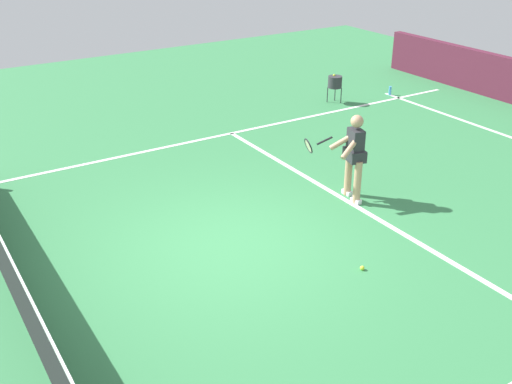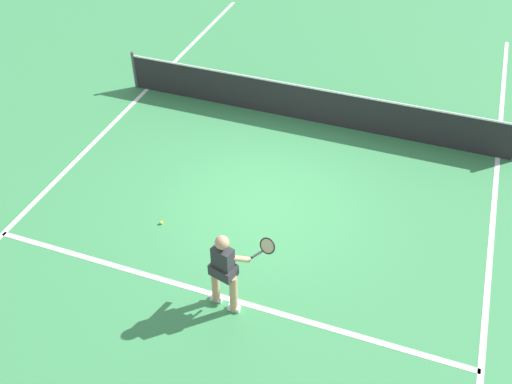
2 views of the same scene
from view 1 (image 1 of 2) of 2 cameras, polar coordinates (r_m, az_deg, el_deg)
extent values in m
plane|color=#38844C|center=(9.47, -2.31, -4.86)|extent=(26.34, 26.34, 0.00)
cube|color=white|center=(10.75, 9.18, -1.24)|extent=(8.56, 0.10, 0.01)
cube|color=white|center=(12.99, -11.79, 3.40)|extent=(0.10, 18.26, 0.01)
cube|color=#232326|center=(8.39, -21.66, -7.82)|extent=(9.08, 0.02, 0.86)
cube|color=white|center=(8.16, -22.17, -5.17)|extent=(9.08, 0.02, 0.04)
cylinder|color=tan|center=(10.68, 9.42, 0.87)|extent=(0.13, 0.13, 0.78)
cylinder|color=tan|center=(10.97, 8.59, 1.62)|extent=(0.13, 0.13, 0.78)
cube|color=white|center=(10.83, 9.29, -0.81)|extent=(0.20, 0.10, 0.08)
cube|color=white|center=(11.12, 8.48, -0.02)|extent=(0.20, 0.10, 0.08)
cube|color=#2D2D33|center=(10.58, 9.24, 4.46)|extent=(0.36, 0.27, 0.52)
cube|color=#2D2D33|center=(10.65, 9.17, 3.46)|extent=(0.46, 0.37, 0.20)
sphere|color=tan|center=(10.44, 9.40, 6.51)|extent=(0.22, 0.22, 0.22)
cylinder|color=tan|center=(10.38, 8.87, 4.19)|extent=(0.18, 0.49, 0.37)
cylinder|color=tan|center=(10.63, 8.17, 4.76)|extent=(0.37, 0.43, 0.37)
cylinder|color=black|center=(10.70, 6.41, 4.77)|extent=(0.11, 0.29, 0.14)
torus|color=black|center=(10.61, 4.91, 4.30)|extent=(0.30, 0.19, 0.28)
cylinder|color=beige|center=(10.61, 4.91, 4.30)|extent=(0.25, 0.15, 0.23)
sphere|color=#D1E533|center=(8.95, 9.86, -6.98)|extent=(0.07, 0.07, 0.07)
cylinder|color=#333338|center=(16.13, 7.37, 10.13)|extent=(0.36, 0.36, 0.30)
cylinder|color=#333338|center=(16.24, 6.66, 9.00)|extent=(0.02, 0.02, 0.40)
cylinder|color=#333338|center=(16.21, 7.93, 8.89)|extent=(0.02, 0.02, 0.40)
cylinder|color=#333338|center=(16.40, 7.37, 9.12)|extent=(0.02, 0.02, 0.40)
sphere|color=#D1E533|center=(16.13, 7.29, 10.72)|extent=(0.07, 0.07, 0.07)
cylinder|color=#4C9EE5|center=(17.15, 12.38, 9.19)|extent=(0.07, 0.07, 0.24)
camera|label=2|loc=(15.99, 22.53, 34.10)|focal=40.99mm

